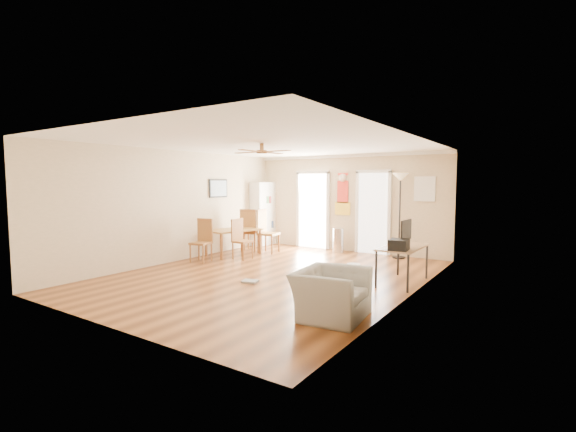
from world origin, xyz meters
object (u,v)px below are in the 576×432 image
Objects in this scene: dining_chair_right_a at (269,231)px; trash_can at (338,240)px; dining_chair_far at (252,230)px; wastebasket_a at (354,272)px; dining_table at (234,242)px; computer_desk at (403,265)px; printer at (399,245)px; armchair at (331,294)px; bookshelf at (263,214)px; torchiere_lamp at (400,216)px; dining_chair_right_b at (243,239)px; dining_chair_near at (201,241)px.

trash_can is at bearing -62.06° from dining_chair_right_a.
dining_chair_far is 4.05m from wastebasket_a.
trash_can reaches higher than wastebasket_a.
computer_desk is (4.53, -0.50, 0.01)m from dining_table.
printer is at bearing -11.75° from dining_table.
wastebasket_a is (-0.93, 0.20, -0.63)m from printer.
dining_table is at bearing 49.91° from armchair.
computer_desk is (3.98, -1.27, -0.22)m from dining_chair_right_a.
bookshelf is 1.84× the size of armchair.
bookshelf is 6.67m from armchair.
armchair is (0.63, -2.15, 0.18)m from wastebasket_a.
torchiere_lamp reaches higher than trash_can.
dining_chair_right_b is 0.97× the size of dining_chair_near.
dining_table is 3.75m from wastebasket_a.
trash_can is (1.51, 2.15, -0.16)m from dining_chair_right_b.
dining_table is at bearing -152.62° from torchiere_lamp.
armchair is (-0.23, -2.41, -0.01)m from computer_desk.
dining_table is 0.64m from dining_chair_right_b.
printer is (4.60, -0.96, 0.45)m from dining_table.
bookshelf is at bearing 26.36° from dining_chair_right_b.
torchiere_lamp is 2.80m from wastebasket_a.
dining_chair_right_b is 0.85× the size of dining_chair_far.
bookshelf is 0.89× the size of torchiere_lamp.
dining_chair_right_b reaches higher than dining_table.
torchiere_lamp is (1.62, 0.05, 0.72)m from trash_can.
bookshelf is at bearing 38.93° from armchair.
torchiere_lamp reaches higher than computer_desk.
computer_desk is 0.92m from wastebasket_a.
dining_chair_far is 1.76× the size of trash_can.
bookshelf is at bearing 102.40° from dining_table.
trash_can is (2.10, 2.96, -0.18)m from dining_chair_near.
dining_table is 0.64× the size of torchiere_lamp.
printer is (0.92, -2.86, -0.26)m from torchiere_lamp.
dining_chair_near is at bearing -174.61° from wastebasket_a.
dining_chair_near is at bearing 175.20° from printer.
dining_table is (0.39, -1.79, -0.60)m from bookshelf.
torchiere_lamp is at bearing -174.59° from dining_chair_far.
dining_chair_near reaches higher than computer_desk.
torchiere_lamp reaches higher than dining_table.
dining_chair_right_a is 5.26m from armchair.
dining_chair_near is (-0.04, -1.10, 0.17)m from dining_table.
dining_chair_near is (0.35, -2.90, -0.43)m from bookshelf.
printer is at bearing -81.27° from computer_desk.
printer is at bearing -26.34° from bookshelf.
dining_chair_right_b is 0.95× the size of armchair.
wastebasket_a is at bearing -123.74° from dining_chair_right_a.
dining_table reaches higher than trash_can.
printer is 1.14m from wastebasket_a.
torchiere_lamp is at bearing 109.46° from computer_desk.
dining_chair_far reaches higher than wastebasket_a.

